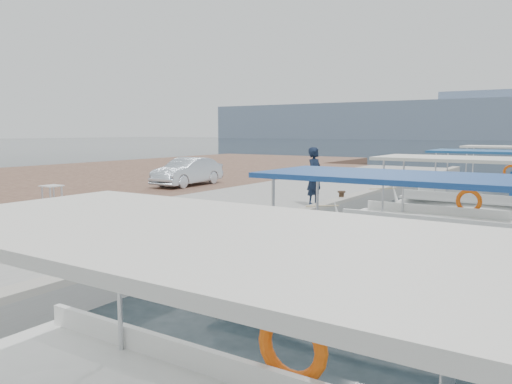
% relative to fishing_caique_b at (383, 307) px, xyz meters
% --- Properties ---
extents(ground, '(400.00, 400.00, 0.00)m').
position_rel_fishing_caique_b_xyz_m(ground, '(-4.05, 2.07, -0.12)').
color(ground, black).
rests_on(ground, ground).
extents(concrete_quay, '(6.00, 40.00, 0.50)m').
position_rel_fishing_caique_b_xyz_m(concrete_quay, '(-7.05, 7.07, 0.13)').
color(concrete_quay, gray).
rests_on(concrete_quay, ground).
extents(quay_curb, '(0.44, 40.00, 0.12)m').
position_rel_fishing_caique_b_xyz_m(quay_curb, '(-4.27, 7.07, 0.44)').
color(quay_curb, '#A39E90').
rests_on(quay_curb, concrete_quay).
extents(cobblestone_strip, '(4.00, 40.00, 0.50)m').
position_rel_fishing_caique_b_xyz_m(cobblestone_strip, '(-12.05, 7.07, 0.13)').
color(cobblestone_strip, brown).
rests_on(cobblestone_strip, ground).
extents(land_backing, '(16.00, 60.00, 0.48)m').
position_rel_fishing_caique_b_xyz_m(land_backing, '(-22.05, 7.07, 0.12)').
color(land_backing, brown).
rests_on(land_backing, ground).
extents(fishing_caique_b, '(6.92, 2.14, 2.83)m').
position_rel_fishing_caique_b_xyz_m(fishing_caique_b, '(0.00, 0.00, 0.00)').
color(fishing_caique_b, white).
rests_on(fishing_caique_b, ground).
extents(fishing_caique_c, '(6.35, 2.36, 2.83)m').
position_rel_fishing_caique_b_xyz_m(fishing_caique_c, '(-0.29, 5.80, -0.00)').
color(fishing_caique_c, white).
rests_on(fishing_caique_c, ground).
extents(fishing_caique_d, '(6.48, 2.49, 2.83)m').
position_rel_fishing_caique_b_xyz_m(fishing_caique_d, '(-0.12, 11.18, 0.07)').
color(fishing_caique_d, white).
rests_on(fishing_caique_d, ground).
extents(fishing_caique_e, '(5.92, 2.33, 2.83)m').
position_rel_fishing_caique_b_xyz_m(fishing_caique_e, '(-0.50, 17.55, 0.00)').
color(fishing_caique_e, white).
rests_on(fishing_caique_e, ground).
extents(mooring_bollards, '(0.28, 20.28, 0.33)m').
position_rel_fishing_caique_b_xyz_m(mooring_bollards, '(-4.40, 3.57, 0.57)').
color(mooring_bollards, black).
rests_on(mooring_bollards, concrete_quay).
extents(fisherman, '(0.48, 0.70, 1.88)m').
position_rel_fishing_caique_b_xyz_m(fisherman, '(-4.65, 6.97, 1.32)').
color(fisherman, black).
rests_on(fisherman, concrete_quay).
extents(parked_car, '(1.48, 3.78, 1.23)m').
position_rel_fishing_caique_b_xyz_m(parked_car, '(-12.06, 9.37, 0.99)').
color(parked_car, silver).
rests_on(parked_car, cobblestone_strip).
extents(folding_table, '(0.55, 0.55, 0.73)m').
position_rel_fishing_caique_b_xyz_m(folding_table, '(-11.11, 1.92, 0.90)').
color(folding_table, silver).
rests_on(folding_table, cobblestone_strip).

